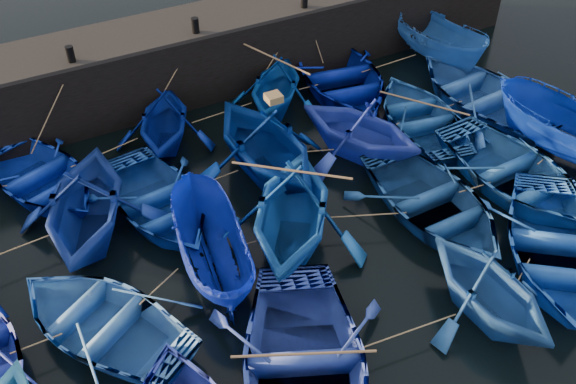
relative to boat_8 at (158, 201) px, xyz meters
name	(u,v)px	position (x,y,z in m)	size (l,w,h in m)	color
ground	(347,287)	(3.27, -4.76, -0.50)	(120.00, 120.00, 0.00)	black
quay_wall	(190,58)	(3.27, 5.74, 0.75)	(26.00, 2.50, 2.50)	black
quay_top	(186,23)	(3.27, 5.74, 2.06)	(26.00, 2.50, 0.12)	black
bollard_1	(70,54)	(-0.73, 4.84, 2.37)	(0.24, 0.24, 0.50)	black
bollard_2	(195,25)	(3.27, 4.84, 2.37)	(0.24, 0.24, 0.50)	black
bollard_3	(304,0)	(7.27, 4.84, 2.37)	(0.24, 0.24, 0.50)	black
boat_1	(40,178)	(-2.68, 2.55, 0.00)	(3.41, 4.76, 0.99)	#0D2EBB
boat_2	(164,120)	(1.30, 3.01, 0.46)	(3.13, 3.63, 1.91)	navy
boat_3	(275,85)	(5.28, 3.16, 0.48)	(3.20, 3.72, 1.96)	#043C91
boat_4	(340,77)	(7.82, 3.13, 0.10)	(4.10, 5.74, 1.19)	#01117C
boat_5	(437,40)	(12.07, 3.25, 0.42)	(1.79, 4.74, 1.83)	#265CAC
boat_7	(85,202)	(-1.86, 0.00, 0.74)	(4.05, 4.70, 2.47)	navy
boat_8	(158,201)	(0.00, 0.00, 0.00)	(3.42, 4.78, 0.99)	#14459C
boat_9	(265,141)	(3.41, 0.12, 0.79)	(4.22, 4.90, 2.58)	navy
boat_10	(360,127)	(6.40, -0.31, 0.59)	(3.55, 4.11, 2.17)	blue
boat_11	(422,117)	(8.96, -0.08, 0.00)	(3.44, 4.81, 1.00)	navy
boat_12	(483,93)	(11.56, -0.02, 0.09)	(4.05, 5.67, 1.18)	#285AAD
boat_14	(102,320)	(-2.48, -3.32, 0.00)	(3.41, 4.77, 0.99)	blue
boat_15	(211,248)	(0.50, -2.68, 0.34)	(1.64, 4.34, 1.68)	#0A219E
boat_16	(291,209)	(2.74, -2.75, 0.76)	(4.10, 4.76, 2.50)	#1150AB
boat_17	(433,203)	(6.69, -3.65, 0.04)	(3.70, 5.17, 1.07)	navy
boat_18	(515,173)	(9.56, -3.74, 0.06)	(3.86, 5.40, 1.12)	#1E5794
boat_19	(573,136)	(11.87, -3.59, 0.51)	(1.96, 5.21, 2.01)	#062892
boat_22	(303,371)	(0.92, -6.71, 0.10)	(4.11, 5.75, 1.19)	#2A43AB
boat_23	(490,288)	(5.67, -6.99, 0.50)	(3.26, 3.78, 1.99)	#215594
boat_24	(556,246)	(8.42, -6.49, 0.07)	(3.92, 5.48, 1.14)	blue
wooden_crate	(274,98)	(3.71, 0.12, 2.19)	(0.43, 0.41, 0.21)	olive
mooring_ropes	(252,152)	(3.06, 0.33, 0.40)	(18.35, 11.85, 2.10)	tan
loose_oars	(328,152)	(4.48, -1.60, 1.20)	(10.30, 11.95, 1.57)	#99724C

